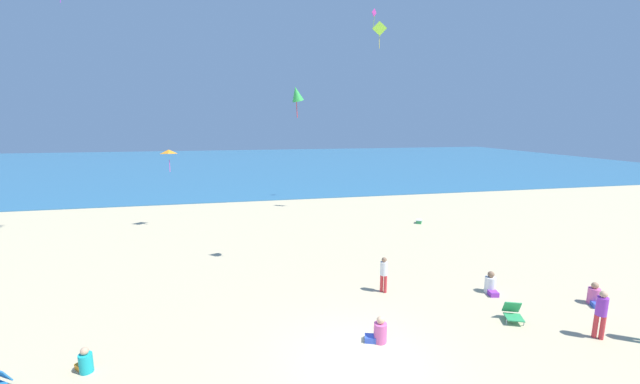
{
  "coord_description": "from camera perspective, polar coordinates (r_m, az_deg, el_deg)",
  "views": [
    {
      "loc": [
        -2.94,
        -8.5,
        6.26
      ],
      "look_at": [
        0.0,
        5.32,
        3.65
      ],
      "focal_mm": 20.82,
      "sensor_mm": 36.0,
      "label": 1
    }
  ],
  "objects": [
    {
      "name": "person_2",
      "position": [
        14.04,
        37.21,
        -14.39
      ],
      "size": [
        0.42,
        0.42,
        1.49
      ],
      "rotation": [
        0.0,
        0.0,
        0.76
      ],
      "color": "red",
      "rests_on": "ground_plane"
    },
    {
      "name": "person_5",
      "position": [
        15.67,
        24.75,
        -12.86
      ],
      "size": [
        0.48,
        0.71,
        0.83
      ],
      "rotation": [
        0.0,
        0.0,
        4.51
      ],
      "color": "white",
      "rests_on": "ground_plane"
    },
    {
      "name": "kite_lime",
      "position": [
        26.4,
        9.15,
        23.49
      ],
      "size": [
        0.93,
        0.28,
        1.71
      ],
      "rotation": [
        0.0,
        0.0,
        3.08
      ],
      "color": "#99DB33"
    },
    {
      "name": "person_1",
      "position": [
        11.62,
        9.03,
        -20.54
      ],
      "size": [
        0.71,
        0.52,
        0.8
      ],
      "rotation": [
        0.0,
        0.0,
        2.81
      ],
      "color": "#D8599E",
      "rests_on": "ground_plane"
    },
    {
      "name": "person_4",
      "position": [
        12.03,
        -32.38,
        -21.25
      ],
      "size": [
        0.59,
        0.59,
        0.69
      ],
      "rotation": [
        0.0,
        0.0,
        2.36
      ],
      "color": "#19ADB2",
      "rests_on": "ground_plane"
    },
    {
      "name": "ground_plane",
      "position": [
        19.75,
        -2.85,
        -8.0
      ],
      "size": [
        120.0,
        120.0,
        0.0
      ],
      "primitive_type": "plane",
      "color": "#C6B58C"
    },
    {
      "name": "kite_magenta",
      "position": [
        30.43,
        8.32,
        25.49
      ],
      "size": [
        0.47,
        0.36,
        1.31
      ],
      "rotation": [
        0.0,
        0.0,
        3.65
      ],
      "color": "#DB3DA8"
    },
    {
      "name": "person_6",
      "position": [
        14.38,
        9.78,
        -12.04
      ],
      "size": [
        0.39,
        0.39,
        1.37
      ],
      "rotation": [
        0.0,
        0.0,
        0.74
      ],
      "color": "red",
      "rests_on": "ground_plane"
    },
    {
      "name": "ocean_water",
      "position": [
        60.48,
        -9.19,
        4.44
      ],
      "size": [
        120.0,
        60.0,
        0.05
      ],
      "primitive_type": "cube",
      "color": "teal",
      "rests_on": "ground_plane"
    },
    {
      "name": "kite_orange",
      "position": [
        23.7,
        -22.23,
        5.74
      ],
      "size": [
        0.76,
        0.6,
        1.35
      ],
      "rotation": [
        0.0,
        0.0,
        3.26
      ],
      "color": "orange"
    },
    {
      "name": "person_0",
      "position": [
        16.59,
        36.52,
        -12.76
      ],
      "size": [
        0.56,
        0.71,
        0.79
      ],
      "rotation": [
        0.0,
        0.0,
        4.3
      ],
      "color": "#D8599E",
      "rests_on": "ground_plane"
    },
    {
      "name": "beach_chair_far_left",
      "position": [
        13.98,
        27.51,
        -16.09
      ],
      "size": [
        0.72,
        0.8,
        0.62
      ],
      "rotation": [
        0.0,
        0.0,
        4.33
      ],
      "color": "#2D9956",
      "rests_on": "ground_plane"
    },
    {
      "name": "cooler_box",
      "position": [
        24.5,
        14.96,
        -4.39
      ],
      "size": [
        0.52,
        0.56,
        0.24
      ],
      "rotation": [
        0.0,
        0.0,
        4.13
      ],
      "color": "#339956",
      "rests_on": "ground_plane"
    },
    {
      "name": "kite_green",
      "position": [
        15.59,
        -3.61,
        14.81
      ],
      "size": [
        0.77,
        0.74,
        1.28
      ],
      "rotation": [
        0.0,
        0.0,
        5.34
      ],
      "color": "green"
    }
  ]
}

